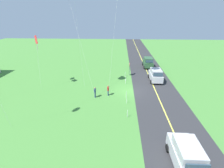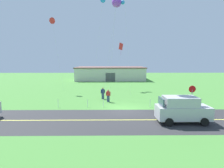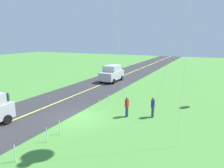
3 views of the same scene
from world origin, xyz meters
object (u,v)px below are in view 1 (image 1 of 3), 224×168
Objects in this scene: car_suv_foreground at (156,75)px; kite_yellow_high at (36,41)px; car_parked_east_near at (148,62)px; person_adult_near at (108,90)px; car_parked_west_far at (186,155)px; stop_sign at (129,67)px; person_adult_companion at (95,92)px.

car_suv_foreground is 0.52× the size of kite_yellow_high.
car_parked_east_near is 16.94m from person_adult_near.
car_parked_west_far is at bearing 176.71° from car_suv_foreground.
car_parked_east_near is (27.30, -0.92, 0.00)m from car_parked_west_far.
stop_sign is (-5.78, 4.46, 0.65)m from car_parked_east_near.
car_parked_west_far is at bearing -170.66° from stop_sign.
person_adult_near is at bearing 152.01° from car_parked_east_near.
person_adult_companion is at bearing 151.78° from stop_sign.
kite_yellow_high reaches higher than car_parked_east_near.
car_suv_foreground is 18.70m from car_parked_west_far.
kite_yellow_high is (2.21, 10.80, 6.76)m from person_adult_near.
kite_yellow_high reaches higher than car_suv_foreground.
person_adult_near is (-9.17, 3.49, -0.94)m from stop_sign.
car_parked_west_far is 2.75× the size of person_adult_near.
car_suv_foreground is 20.40m from kite_yellow_high.
kite_yellow_high reaches higher than car_parked_west_far.
stop_sign is at bearing -164.47° from person_adult_near.
car_parked_west_far is 14.21m from person_adult_near.
kite_yellow_high reaches higher than person_adult_companion.
car_parked_east_near is at bearing -1.92° from car_parked_west_far.
car_parked_east_near is 2.75× the size of person_adult_companion.
car_parked_west_far reaches higher than person_adult_near.
person_adult_companion is 11.62m from kite_yellow_high.
car_parked_west_far is at bearing 66.03° from person_adult_near.
car_parked_west_far is 21.82m from stop_sign.
car_suv_foreground is at bearing -146.52° from person_adult_companion.
stop_sign is at bearing 142.39° from car_parked_east_near.
kite_yellow_high is (2.97, 8.96, 6.76)m from person_adult_companion.
person_adult_near and person_adult_companion have the same top height.
person_adult_companion is at bearing 148.09° from car_parked_east_near.
person_adult_companion is (-9.93, 5.33, -0.94)m from stop_sign.
stop_sign is 1.60× the size of person_adult_companion.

